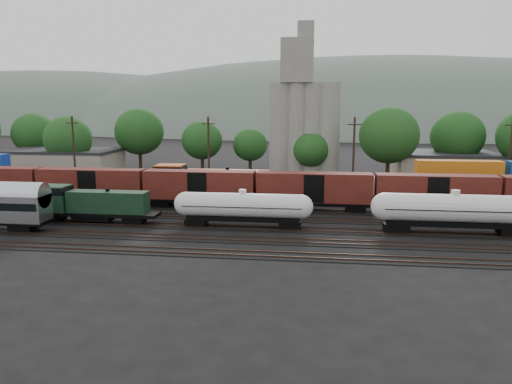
# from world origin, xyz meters

# --- Properties ---
(ground) EXTENTS (600.00, 600.00, 0.00)m
(ground) POSITION_xyz_m (0.00, 0.00, 0.00)
(ground) COLOR black
(tracks) EXTENTS (180.00, 33.20, 0.20)m
(tracks) POSITION_xyz_m (0.00, 0.00, 0.05)
(tracks) COLOR black
(tracks) RESTS_ON ground
(green_locomotive) EXTENTS (15.85, 2.80, 4.20)m
(green_locomotive) POSITION_xyz_m (-20.85, -5.00, 2.41)
(green_locomotive) COLOR black
(green_locomotive) RESTS_ON ground
(tank_car_a) EXTENTS (16.00, 2.87, 4.19)m
(tank_car_a) POSITION_xyz_m (-1.99, -5.00, 2.51)
(tank_car_a) COLOR white
(tank_car_a) RESTS_ON ground
(tank_car_b) EXTENTS (17.74, 3.18, 4.65)m
(tank_car_b) POSITION_xyz_m (21.16, -5.00, 2.76)
(tank_car_b) COLOR white
(tank_car_b) RESTS_ON ground
(orange_locomotive) EXTENTS (20.13, 3.36, 5.03)m
(orange_locomotive) POSITION_xyz_m (-10.00, 10.00, 2.85)
(orange_locomotive) COLOR black
(orange_locomotive) RESTS_ON ground
(boxcar_string) EXTENTS (122.80, 2.90, 4.20)m
(boxcar_string) POSITION_xyz_m (-17.16, 5.00, 3.12)
(boxcar_string) COLOR black
(boxcar_string) RESTS_ON ground
(container_wall) EXTENTS (178.40, 2.60, 5.80)m
(container_wall) POSITION_xyz_m (11.15, 15.00, 2.44)
(container_wall) COLOR black
(container_wall) RESTS_ON ground
(grain_silo) EXTENTS (13.40, 5.00, 29.00)m
(grain_silo) POSITION_xyz_m (3.28, 36.00, 11.26)
(grain_silo) COLOR gray
(grain_silo) RESTS_ON ground
(industrial_sheds) EXTENTS (119.38, 17.26, 5.10)m
(industrial_sheds) POSITION_xyz_m (6.63, 35.25, 2.56)
(industrial_sheds) COLOR #9E937F
(industrial_sheds) RESTS_ON ground
(tree_band) EXTENTS (164.61, 21.41, 14.26)m
(tree_band) POSITION_xyz_m (4.58, 36.63, 8.04)
(tree_band) COLOR black
(tree_band) RESTS_ON ground
(utility_poles) EXTENTS (122.20, 0.36, 12.00)m
(utility_poles) POSITION_xyz_m (0.00, 22.00, 6.21)
(utility_poles) COLOR black
(utility_poles) RESTS_ON ground
(distant_hills) EXTENTS (860.00, 286.00, 130.00)m
(distant_hills) POSITION_xyz_m (23.92, 260.00, -20.56)
(distant_hills) COLOR #59665B
(distant_hills) RESTS_ON ground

